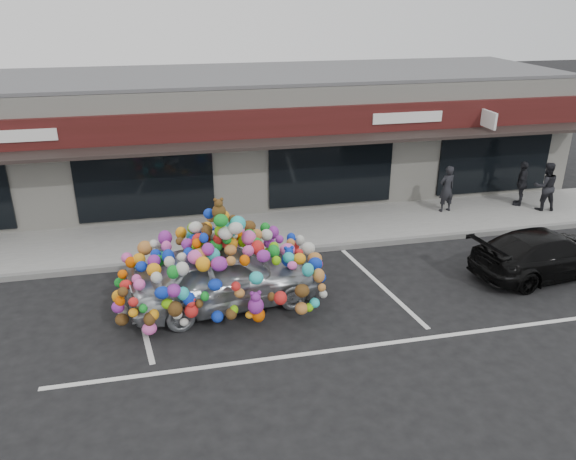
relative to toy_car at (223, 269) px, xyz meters
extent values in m
plane|color=black|center=(1.19, -0.09, -0.94)|extent=(90.00, 90.00, 0.00)
cube|color=silver|center=(1.19, 8.41, 1.16)|extent=(24.00, 6.00, 4.20)
cube|color=#59595B|center=(1.19, 8.41, 3.31)|extent=(24.00, 6.00, 0.12)
cube|color=#3C1310|center=(1.19, 5.33, 2.21)|extent=(24.00, 0.18, 0.90)
cube|color=black|center=(1.19, 4.81, 1.71)|extent=(24.00, 1.20, 0.10)
cube|color=white|center=(9.39, 4.86, 2.11)|extent=(0.08, 0.95, 0.55)
cube|color=white|center=(-5.31, 5.21, 2.21)|extent=(2.40, 0.04, 0.35)
cube|color=white|center=(6.69, 5.21, 2.21)|extent=(2.40, 0.04, 0.35)
cube|color=black|center=(-1.81, 5.38, 0.51)|extent=(4.20, 0.12, 2.30)
cube|color=black|center=(4.19, 5.38, 0.51)|extent=(4.20, 0.12, 2.30)
cube|color=black|center=(10.19, 5.38, 0.51)|extent=(4.20, 0.12, 2.30)
cube|color=gray|center=(1.19, 3.91, -0.86)|extent=(26.00, 3.00, 0.15)
cube|color=slate|center=(1.19, 2.41, -0.86)|extent=(26.00, 0.18, 0.16)
cube|color=silver|center=(-2.01, 0.11, -0.93)|extent=(0.73, 4.37, 0.01)
cube|color=silver|center=(3.99, 0.11, -0.93)|extent=(0.73, 4.37, 0.01)
cube|color=silver|center=(9.39, 0.11, -0.93)|extent=(0.73, 4.37, 0.01)
cube|color=silver|center=(3.19, -2.39, -0.93)|extent=(14.00, 0.12, 0.01)
imported|color=#B4BBBF|center=(0.00, 0.00, -0.18)|extent=(2.42, 4.66, 1.51)
ellipsoid|color=#FA3219|center=(0.00, 0.00, 1.15)|extent=(1.60, 2.04, 1.14)
sphere|color=orange|center=(1.55, -0.15, 0.15)|extent=(0.34, 0.34, 0.34)
sphere|color=blue|center=(0.60, -0.97, -0.39)|extent=(0.36, 0.36, 0.36)
sphere|color=green|center=(-0.80, 0.96, -0.34)|extent=(0.30, 0.30, 0.30)
sphere|color=#FF5EC1|center=(0.00, 0.00, 1.66)|extent=(0.32, 0.32, 0.32)
sphere|color=orange|center=(-1.33, 0.10, 0.16)|extent=(0.30, 0.30, 0.30)
imported|color=black|center=(8.44, -0.25, -0.33)|extent=(2.23, 4.36, 1.21)
imported|color=black|center=(7.86, 4.26, 0.00)|extent=(0.63, 0.47, 1.57)
imported|color=black|center=(11.13, 3.69, 0.03)|extent=(0.90, 0.76, 1.64)
imported|color=black|center=(10.65, 4.28, -0.02)|extent=(0.95, 0.83, 1.54)
camera|label=1|loc=(-1.04, -11.78, 5.97)|focal=35.00mm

